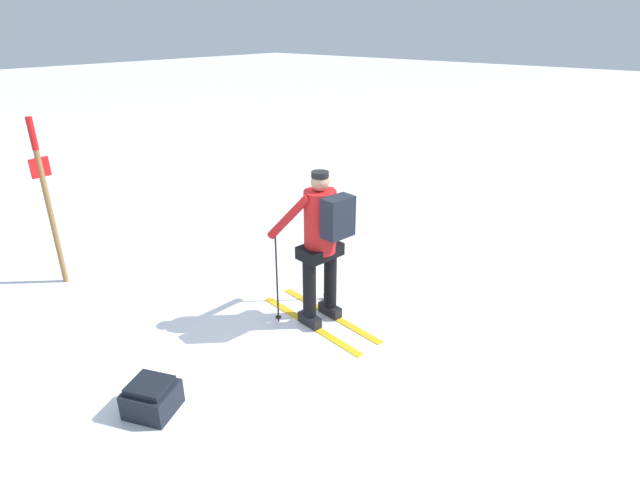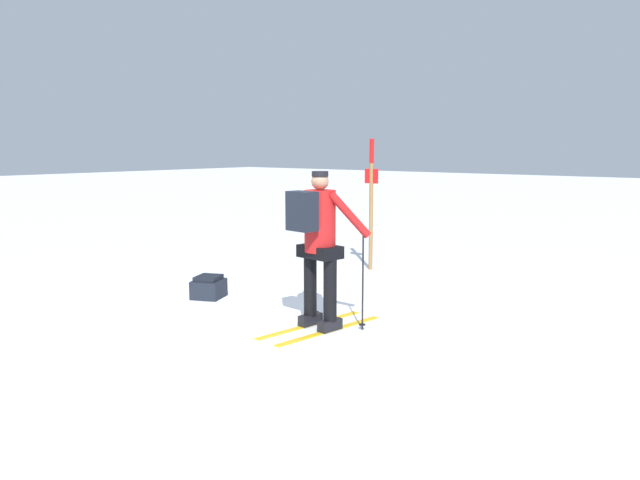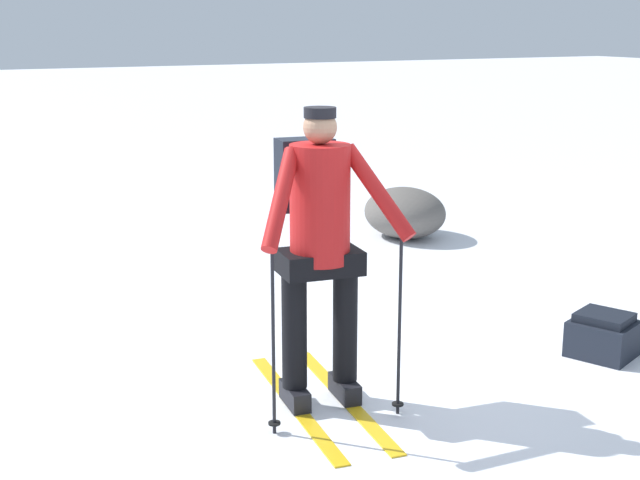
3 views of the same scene
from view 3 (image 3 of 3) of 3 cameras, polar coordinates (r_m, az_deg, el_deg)
ground_plane at (r=6.10m, az=5.31°, el=-7.96°), size 80.00×80.00×0.00m
skier at (r=5.20m, az=-0.10°, el=0.39°), size 1.64×0.93×1.79m
dropped_backpack at (r=6.49m, az=17.65°, el=-5.85°), size 0.53×0.52×0.31m
rock_boulder at (r=9.56m, az=5.45°, el=1.76°), size 0.97×0.83×0.53m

